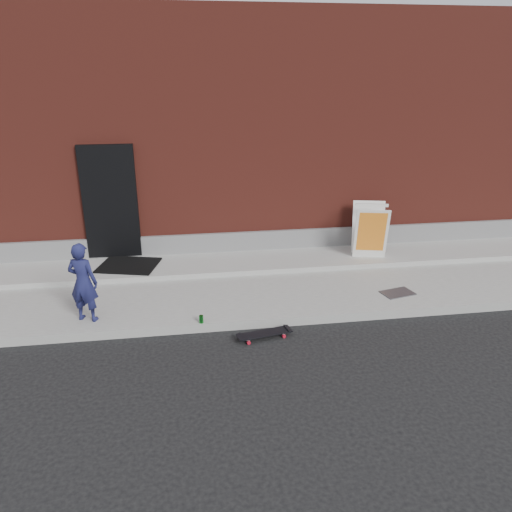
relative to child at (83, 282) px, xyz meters
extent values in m
plane|color=black|center=(2.77, -0.43, -0.79)|extent=(80.00, 80.00, 0.00)
cube|color=gray|center=(2.77, 1.07, -0.71)|extent=(20.00, 3.00, 0.15)
cube|color=#989893|center=(2.77, 1.97, -0.59)|extent=(20.00, 1.20, 0.10)
cube|color=maroon|center=(2.77, 6.57, 1.71)|extent=(20.00, 8.00, 5.00)
cube|color=slate|center=(2.77, 2.54, -0.34)|extent=(20.00, 0.10, 0.40)
cube|color=black|center=(0.17, 2.53, 0.61)|extent=(1.05, 0.12, 2.25)
imported|color=#1B1D4C|center=(0.00, 0.00, 0.00)|extent=(0.54, 0.45, 1.28)
cylinder|color=#B31225|center=(2.98, -0.59, -0.76)|extent=(0.06, 0.04, 0.06)
cylinder|color=#B31225|center=(3.01, -0.77, -0.76)|extent=(0.06, 0.04, 0.06)
cylinder|color=#B31225|center=(2.42, -0.70, -0.76)|extent=(0.06, 0.04, 0.06)
cylinder|color=#B31225|center=(2.45, -0.88, -0.76)|extent=(0.06, 0.04, 0.06)
cube|color=#ACACB1|center=(3.00, -0.68, -0.72)|extent=(0.09, 0.19, 0.02)
cube|color=#ACACB1|center=(2.43, -0.79, -0.72)|extent=(0.09, 0.19, 0.02)
cube|color=black|center=(2.71, -0.74, -0.70)|extent=(0.85, 0.37, 0.02)
cube|color=white|center=(5.26, 1.64, -0.01)|extent=(0.70, 0.44, 1.06)
cube|color=white|center=(5.37, 2.10, -0.01)|extent=(0.70, 0.44, 1.06)
cube|color=yellow|center=(5.25, 1.61, -0.06)|extent=(0.58, 0.34, 0.85)
cube|color=white|center=(5.31, 1.87, 0.52)|extent=(0.65, 0.20, 0.05)
cylinder|color=#1A8326|center=(1.77, -0.38, -0.58)|extent=(0.07, 0.07, 0.13)
cube|color=black|center=(0.47, 1.97, -0.52)|extent=(1.28, 1.13, 0.03)
cube|color=#545358|center=(5.25, 0.19, -0.63)|extent=(0.62, 0.47, 0.02)
camera|label=1|loc=(1.59, -7.34, 3.10)|focal=35.00mm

